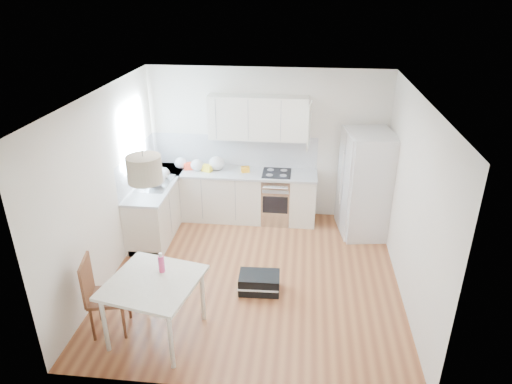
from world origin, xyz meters
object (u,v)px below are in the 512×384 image
at_px(dining_table, 153,287).
at_px(dining_chair, 108,295).
at_px(refrigerator, 367,184).
at_px(gym_bag, 259,283).

height_order(dining_table, dining_chair, dining_chair).
distance_m(refrigerator, gym_bag, 2.60).
bearing_deg(dining_chair, gym_bag, 17.32).
xyz_separation_m(dining_table, gym_bag, (1.16, 1.01, -0.58)).
bearing_deg(gym_bag, dining_table, -141.02).
xyz_separation_m(refrigerator, gym_bag, (-1.62, -1.88, -0.77)).
bearing_deg(dining_table, dining_chair, -171.18).
height_order(refrigerator, dining_chair, refrigerator).
distance_m(dining_table, dining_chair, 0.63).
distance_m(dining_chair, gym_bag, 2.05).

